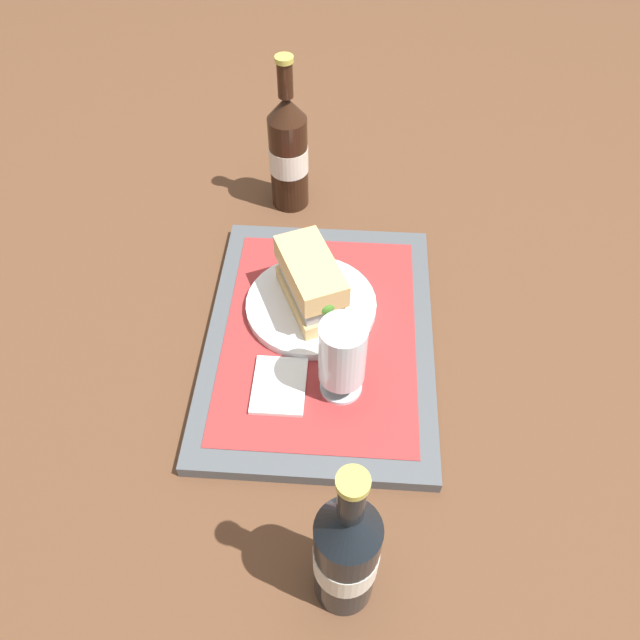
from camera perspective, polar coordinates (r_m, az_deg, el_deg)
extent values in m
plane|color=brown|center=(0.89, 0.00, -2.05)|extent=(3.00, 3.00, 0.00)
cube|color=#4C5156|center=(0.88, 0.00, -1.66)|extent=(0.44, 0.32, 0.02)
cube|color=#9E2D2D|center=(0.87, 0.00, -1.23)|extent=(0.38, 0.27, 0.00)
cylinder|color=white|center=(0.90, -0.83, 1.38)|extent=(0.19, 0.19, 0.01)
cube|color=tan|center=(0.88, -0.84, 2.19)|extent=(0.14, 0.11, 0.02)
cube|color=#9EA3A8|center=(0.87, -0.86, 3.07)|extent=(0.13, 0.10, 0.02)
cube|color=silver|center=(0.86, -0.87, 3.61)|extent=(0.12, 0.09, 0.01)
sphere|color=#47932D|center=(0.82, 0.36, 1.67)|extent=(0.04, 0.04, 0.04)
cube|color=tan|center=(0.84, -0.88, 4.63)|extent=(0.14, 0.11, 0.04)
cylinder|color=silver|center=(0.82, 1.95, -6.17)|extent=(0.06, 0.06, 0.01)
cylinder|color=silver|center=(0.80, 1.98, -5.58)|extent=(0.01, 0.01, 0.02)
cylinder|color=silver|center=(0.75, 2.10, -3.06)|extent=(0.06, 0.06, 0.09)
cylinder|color=gold|center=(0.78, 2.04, -4.44)|extent=(0.06, 0.06, 0.03)
cylinder|color=white|center=(0.76, 2.08, -3.54)|extent=(0.05, 0.05, 0.01)
cube|color=white|center=(0.82, -3.81, -6.09)|extent=(0.09, 0.07, 0.01)
cylinder|color=black|center=(0.66, 2.39, -21.41)|extent=(0.06, 0.06, 0.17)
cylinder|color=silver|center=(0.65, 2.42, -21.18)|extent=(0.07, 0.07, 0.05)
cone|color=black|center=(0.56, 2.74, -18.18)|extent=(0.06, 0.06, 0.04)
cylinder|color=black|center=(0.52, 2.94, -16.31)|extent=(0.02, 0.02, 0.05)
cylinder|color=#BFB74C|center=(0.49, 3.09, -14.85)|extent=(0.03, 0.03, 0.01)
cylinder|color=black|center=(1.06, -2.91, 14.41)|extent=(0.06, 0.06, 0.17)
cylinder|color=silver|center=(1.05, -2.92, 14.77)|extent=(0.07, 0.07, 0.05)
cone|color=black|center=(1.00, -3.15, 19.10)|extent=(0.06, 0.06, 0.04)
cylinder|color=black|center=(0.98, -3.27, 21.42)|extent=(0.02, 0.02, 0.05)
cylinder|color=#BFB74C|center=(0.96, -3.36, 23.06)|extent=(0.03, 0.03, 0.01)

